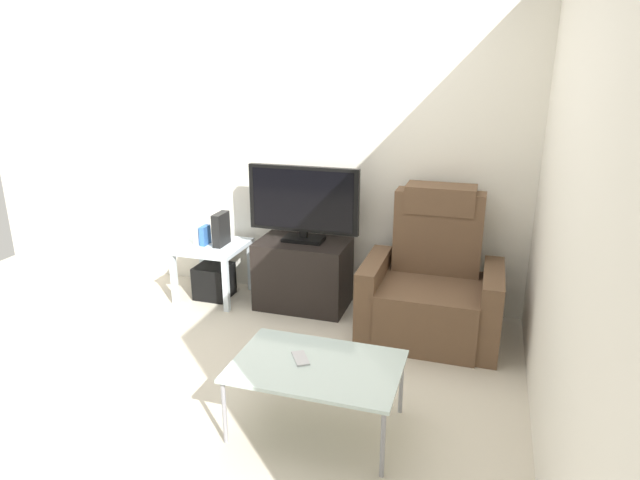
% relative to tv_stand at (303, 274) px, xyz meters
% --- Properties ---
extents(ground_plane, '(6.40, 6.40, 0.00)m').
position_rel_tv_stand_xyz_m(ground_plane, '(-0.12, -0.83, -0.28)').
color(ground_plane, beige).
extents(wall_back, '(6.40, 0.06, 2.60)m').
position_rel_tv_stand_xyz_m(wall_back, '(-0.12, 0.30, 1.02)').
color(wall_back, silver).
rests_on(wall_back, ground).
extents(wall_side, '(0.06, 4.48, 2.60)m').
position_rel_tv_stand_xyz_m(wall_side, '(1.76, -0.83, 1.02)').
color(wall_side, silver).
rests_on(wall_side, ground).
extents(tv_stand, '(0.73, 0.47, 0.56)m').
position_rel_tv_stand_xyz_m(tv_stand, '(0.00, 0.00, 0.00)').
color(tv_stand, black).
rests_on(tv_stand, ground).
extents(television, '(0.90, 0.20, 0.61)m').
position_rel_tv_stand_xyz_m(television, '(-0.00, 0.02, 0.60)').
color(television, black).
rests_on(television, tv_stand).
extents(recliner_armchair, '(0.98, 0.78, 1.08)m').
position_rel_tv_stand_xyz_m(recliner_armchair, '(1.06, -0.17, 0.09)').
color(recliner_armchair, brown).
rests_on(recliner_armchair, ground).
extents(side_table, '(0.54, 0.54, 0.48)m').
position_rel_tv_stand_xyz_m(side_table, '(-0.79, -0.06, 0.12)').
color(side_table, silver).
rests_on(side_table, ground).
extents(subwoofer_box, '(0.28, 0.28, 0.28)m').
position_rel_tv_stand_xyz_m(subwoofer_box, '(-0.79, -0.06, -0.14)').
color(subwoofer_box, black).
rests_on(subwoofer_box, ground).
extents(book_leftmost, '(0.03, 0.14, 0.21)m').
position_rel_tv_stand_xyz_m(book_leftmost, '(-0.89, -0.08, 0.30)').
color(book_leftmost, white).
rests_on(book_leftmost, side_table).
extents(book_middle, '(0.05, 0.12, 0.16)m').
position_rel_tv_stand_xyz_m(book_middle, '(-0.84, -0.08, 0.27)').
color(book_middle, '#3366B2').
rests_on(book_middle, side_table).
extents(game_console, '(0.07, 0.20, 0.28)m').
position_rel_tv_stand_xyz_m(game_console, '(-0.70, -0.05, 0.33)').
color(game_console, black).
rests_on(game_console, side_table).
extents(coffee_table, '(0.90, 0.60, 0.39)m').
position_rel_tv_stand_xyz_m(coffee_table, '(0.59, -1.49, 0.09)').
color(coffee_table, '#B2C6C1').
rests_on(coffee_table, ground).
extents(cell_phone, '(0.14, 0.16, 0.01)m').
position_rel_tv_stand_xyz_m(cell_phone, '(0.49, -1.46, 0.11)').
color(cell_phone, '#B7B7BC').
rests_on(cell_phone, coffee_table).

